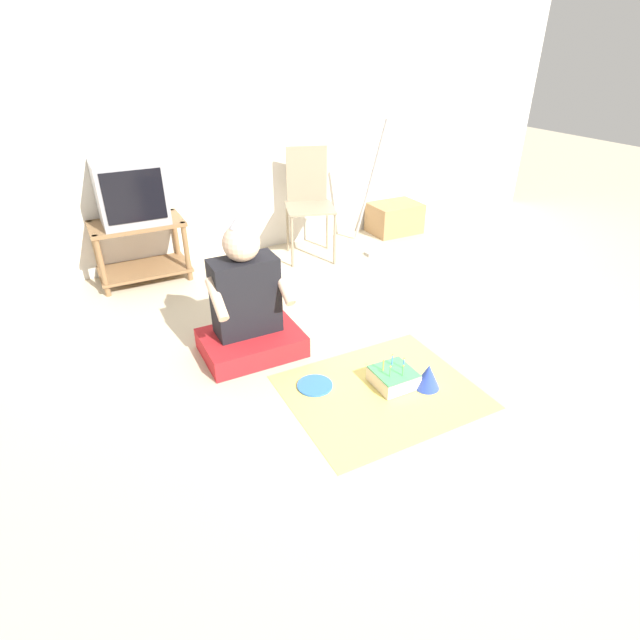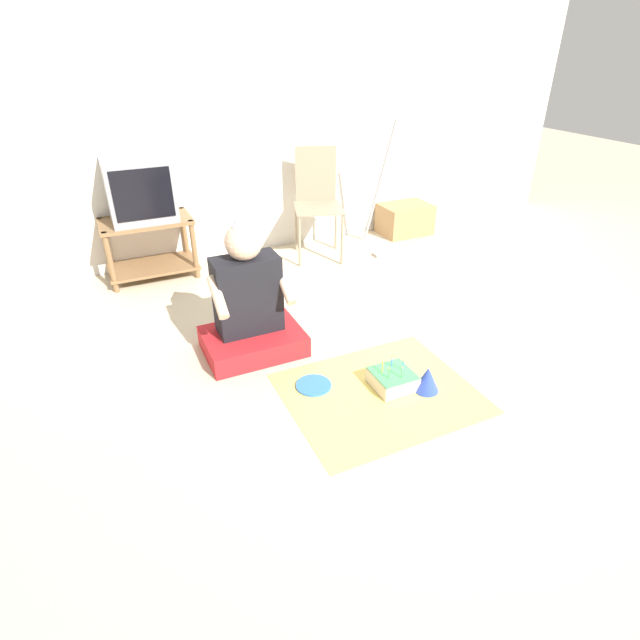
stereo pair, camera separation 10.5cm
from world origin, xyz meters
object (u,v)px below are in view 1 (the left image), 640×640
person_seated (248,309)px  birthday_cake (393,377)px  folding_chair (309,196)px  party_hat_blue (428,376)px  dust_mop (374,213)px  cardboard_box_stack (395,218)px  tv (130,192)px  paper_plate (315,385)px

person_seated → birthday_cake: bearing=-50.3°
folding_chair → party_hat_blue: bearing=-98.0°
folding_chair → dust_mop: size_ratio=0.80×
folding_chair → party_hat_blue: 2.27m
cardboard_box_stack → party_hat_blue: bearing=-120.6°
tv → folding_chair: (1.50, -0.13, -0.19)m
dust_mop → cardboard_box_stack: bearing=33.8°
person_seated → party_hat_blue: size_ratio=6.02×
cardboard_box_stack → dust_mop: 0.61m
cardboard_box_stack → birthday_cake: (-1.54, -2.21, -0.10)m
tv → person_seated: 1.58m
person_seated → paper_plate: person_seated is taller
tv → cardboard_box_stack: (2.56, 0.00, -0.60)m
folding_chair → cardboard_box_stack: folding_chair is taller
person_seated → party_hat_blue: person_seated is taller
folding_chair → tv: bearing=175.1°
person_seated → paper_plate: (0.20, -0.55, -0.30)m
folding_chair → paper_plate: folding_chair is taller
person_seated → paper_plate: size_ratio=4.41×
paper_plate → dust_mop: bearing=48.9°
dust_mop → party_hat_blue: (-0.90, -2.01, -0.28)m
folding_chair → person_seated: (-1.09, -1.34, -0.24)m
tv → paper_plate: tv is taller
birthday_cake → party_hat_blue: size_ratio=1.51×
tv → cardboard_box_stack: tv is taller
cardboard_box_stack → party_hat_blue: size_ratio=3.29×
birthday_cake → party_hat_blue: 0.20m
tv → party_hat_blue: tv is taller
dust_mop → party_hat_blue: size_ratio=7.87×
folding_chair → paper_plate: (-0.90, -1.89, -0.54)m
tv → cardboard_box_stack: bearing=0.0°
dust_mop → person_seated: bearing=-145.7°
person_seated → cardboard_box_stack: bearing=34.2°
party_hat_blue → paper_plate: party_hat_blue is taller
paper_plate → person_seated: bearing=109.5°
cardboard_box_stack → party_hat_blue: cardboard_box_stack is taller
tv → folding_chair: 1.51m
paper_plate → party_hat_blue: bearing=-28.0°
birthday_cake → paper_plate: birthday_cake is taller
folding_chair → dust_mop: bearing=-17.7°
tv → dust_mop: bearing=-8.6°
party_hat_blue → cardboard_box_stack: bearing=59.4°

